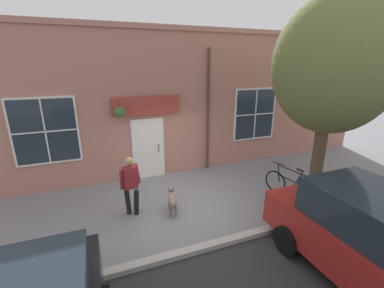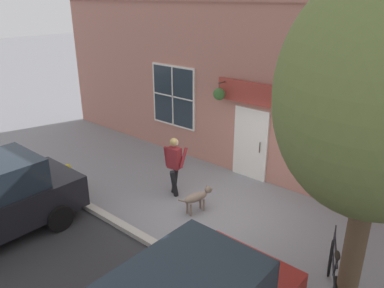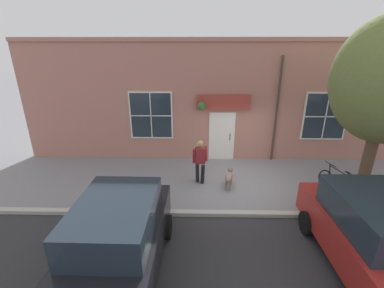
{
  "view_description": "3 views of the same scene",
  "coord_description": "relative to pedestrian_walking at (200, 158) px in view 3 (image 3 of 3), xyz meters",
  "views": [
    {
      "loc": [
        6.2,
        -2.2,
        3.86
      ],
      "look_at": [
        -0.68,
        0.49,
        1.53
      ],
      "focal_mm": 24.0,
      "sensor_mm": 36.0,
      "label": 1
    },
    {
      "loc": [
        6.54,
        4.66,
        5.02
      ],
      "look_at": [
        -0.93,
        -1.7,
        1.12
      ],
      "focal_mm": 35.0,
      "sensor_mm": 36.0,
      "label": 2
    },
    {
      "loc": [
        8.36,
        -1.6,
        4.61
      ],
      "look_at": [
        0.17,
        -1.77,
        1.55
      ],
      "focal_mm": 24.0,
      "sensor_mm": 36.0,
      "label": 3
    }
  ],
  "objects": [
    {
      "name": "fire_hydrant",
      "position": [
        1.7,
        -2.39,
        -0.58
      ],
      "size": [
        0.34,
        0.2,
        0.77
      ],
      "color": "gold",
      "rests_on": "ground_plane"
    },
    {
      "name": "leaning_bicycle",
      "position": [
        0.8,
        4.59,
        -0.59
      ],
      "size": [
        1.63,
        0.68,
        0.99
      ],
      "color": "black",
      "rests_on": "ground_plane"
    },
    {
      "name": "ground_plane",
      "position": [
        -0.03,
        1.49,
        -0.97
      ],
      "size": [
        90.0,
        90.0,
        0.0
      ],
      "primitive_type": "plane",
      "color": "gray"
    },
    {
      "name": "parked_car_mid_block",
      "position": [
        3.96,
        3.65,
        -0.09
      ],
      "size": [
        4.31,
        1.97,
        1.75
      ],
      "color": "maroon",
      "rests_on": "ground_plane"
    },
    {
      "name": "pedestrian_walking",
      "position": [
        0.0,
        0.0,
        0.0
      ],
      "size": [
        0.57,
        0.55,
        1.63
      ],
      "color": "black",
      "rests_on": "ground_plane"
    },
    {
      "name": "dog_on_leash",
      "position": [
        0.27,
        1.02,
        -0.57
      ],
      "size": [
        1.06,
        0.39,
        0.62
      ],
      "color": "#7F6B5B",
      "rests_on": "ground_plane"
    },
    {
      "name": "parked_car_nearest_curb",
      "position": [
        4.18,
        -1.75,
        -0.09
      ],
      "size": [
        4.31,
        1.97,
        1.75
      ],
      "color": "black",
      "rests_on": "ground_plane"
    },
    {
      "name": "storefront_facade",
      "position": [
        -2.37,
        1.48,
        1.54
      ],
      "size": [
        0.95,
        18.0,
        5.02
      ],
      "color": "#B27566",
      "rests_on": "ground_plane"
    }
  ]
}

